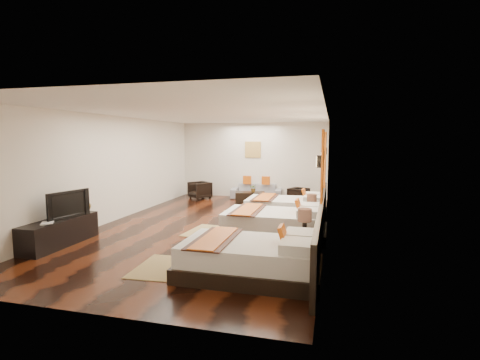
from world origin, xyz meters
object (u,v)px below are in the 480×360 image
(figurine, at_px, (83,205))
(coffee_table, at_px, (250,198))
(tv, at_px, (66,204))
(nightstand_a, at_px, (304,241))
(bed_far, at_px, (286,208))
(sofa, at_px, (256,191))
(bed_near, at_px, (252,258))
(table_plant, at_px, (253,188))
(nightstand_b, at_px, (311,217))
(bed_mid, at_px, (275,223))
(book, at_px, (41,224))
(tv_console, at_px, (60,232))
(armchair_right, at_px, (299,196))
(armchair_left, at_px, (200,190))

(figurine, bearing_deg, coffee_table, 61.21)
(coffee_table, bearing_deg, tv, -115.68)
(nightstand_a, bearing_deg, bed_far, 102.47)
(nightstand_a, bearing_deg, sofa, 109.32)
(bed_near, relative_size, table_plant, 8.18)
(bed_far, bearing_deg, nightstand_b, -57.71)
(tv, xyz_separation_m, coffee_table, (2.67, 5.55, -0.64))
(bed_mid, bearing_deg, sofa, 106.61)
(book, height_order, sofa, book)
(figurine, bearing_deg, bed_mid, 13.72)
(bed_far, relative_size, nightstand_a, 2.36)
(tv_console, height_order, table_plant, table_plant)
(bed_mid, height_order, sofa, bed_mid)
(nightstand_b, height_order, sofa, nightstand_b)
(bed_mid, relative_size, coffee_table, 2.30)
(nightstand_b, distance_m, coffee_table, 3.83)
(bed_near, xyz_separation_m, bed_far, (-0.00, 4.41, -0.01))
(armchair_right, bearing_deg, bed_far, -159.68)
(figurine, xyz_separation_m, armchair_right, (4.32, 5.38, -0.45))
(bed_near, height_order, nightstand_b, nightstand_b)
(book, bearing_deg, nightstand_b, 31.77)
(nightstand_a, bearing_deg, nightstand_b, 90.00)
(bed_mid, bearing_deg, nightstand_b, 47.38)
(bed_mid, distance_m, armchair_left, 5.66)
(tv_console, distance_m, armchair_left, 6.26)
(nightstand_b, relative_size, coffee_table, 0.87)
(bed_near, xyz_separation_m, tv, (-4.15, 0.79, 0.54))
(tv, distance_m, coffee_table, 6.19)
(bed_far, height_order, book, bed_far)
(coffee_table, bearing_deg, armchair_left, 165.26)
(table_plant, bearing_deg, nightstand_a, -68.31)
(bed_mid, distance_m, tv_console, 4.56)
(bed_near, relative_size, nightstand_b, 2.57)
(nightstand_b, relative_size, tv, 0.88)
(tv, relative_size, armchair_right, 1.66)
(armchair_left, height_order, armchair_right, armchair_left)
(figurine, xyz_separation_m, armchair_left, (0.69, 5.48, -0.40))
(tv_console, bearing_deg, tv, 70.87)
(table_plant, bearing_deg, bed_mid, -70.81)
(bed_near, height_order, armchair_left, bed_near)
(bed_near, height_order, bed_far, bed_near)
(bed_mid, bearing_deg, coffee_table, 110.71)
(armchair_right, distance_m, coffee_table, 1.66)
(tv, xyz_separation_m, table_plant, (2.79, 5.54, -0.30))
(nightstand_a, distance_m, coffee_table, 5.75)
(bed_mid, xyz_separation_m, sofa, (-1.48, 4.97, -0.03))
(sofa, distance_m, coffee_table, 1.05)
(bed_far, relative_size, tv_console, 1.22)
(coffee_table, height_order, table_plant, table_plant)
(bed_near, distance_m, sofa, 7.53)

